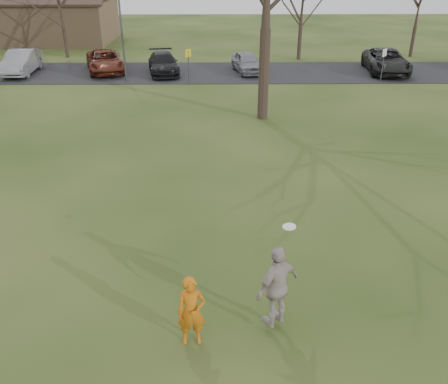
{
  "coord_description": "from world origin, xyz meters",
  "views": [
    {
      "loc": [
        -0.12,
        -7.27,
        7.22
      ],
      "look_at": [
        0.0,
        4.0,
        1.5
      ],
      "focal_mm": 37.65,
      "sensor_mm": 36.0,
      "label": 1
    }
  ],
  "objects_px": {
    "car_1": "(21,62)",
    "car_2": "(105,61)",
    "catching_play": "(277,286)",
    "player_defender": "(191,312)",
    "lamp_post": "(120,15)",
    "car_6": "(386,61)",
    "car_4": "(247,62)",
    "car_3": "(163,63)",
    "building": "(0,19)"
  },
  "relations": [
    {
      "from": "building",
      "to": "car_1",
      "type": "bearing_deg",
      "value": -63.34
    },
    {
      "from": "player_defender",
      "to": "car_1",
      "type": "height_order",
      "value": "player_defender"
    },
    {
      "from": "player_defender",
      "to": "car_3",
      "type": "xyz_separation_m",
      "value": [
        -3.15,
        24.56,
        -0.09
      ]
    },
    {
      "from": "car_1",
      "to": "car_2",
      "type": "xyz_separation_m",
      "value": [
        5.46,
        0.55,
        -0.07
      ]
    },
    {
      "from": "player_defender",
      "to": "car_6",
      "type": "distance_m",
      "value": 27.5
    },
    {
      "from": "car_2",
      "to": "building",
      "type": "bearing_deg",
      "value": 116.73
    },
    {
      "from": "car_3",
      "to": "building",
      "type": "distance_m",
      "value": 21.0
    },
    {
      "from": "lamp_post",
      "to": "catching_play",
      "type": "bearing_deg",
      "value": -72.26
    },
    {
      "from": "car_3",
      "to": "car_6",
      "type": "xyz_separation_m",
      "value": [
        15.05,
        0.23,
        0.09
      ]
    },
    {
      "from": "car_1",
      "to": "catching_play",
      "type": "xyz_separation_m",
      "value": [
        14.38,
        -24.26,
        0.32
      ]
    },
    {
      "from": "car_3",
      "to": "building",
      "type": "relative_size",
      "value": 0.22
    },
    {
      "from": "player_defender",
      "to": "car_1",
      "type": "relative_size",
      "value": 0.34
    },
    {
      "from": "car_6",
      "to": "player_defender",
      "type": "bearing_deg",
      "value": -110.26
    },
    {
      "from": "car_1",
      "to": "lamp_post",
      "type": "bearing_deg",
      "value": -19.24
    },
    {
      "from": "car_4",
      "to": "car_1",
      "type": "bearing_deg",
      "value": 170.05
    },
    {
      "from": "car_3",
      "to": "building",
      "type": "bearing_deg",
      "value": 129.97
    },
    {
      "from": "car_3",
      "to": "car_4",
      "type": "xyz_separation_m",
      "value": [
        5.63,
        0.33,
        0.0
      ]
    },
    {
      "from": "car_1",
      "to": "lamp_post",
      "type": "xyz_separation_m",
      "value": [
        7.32,
        -2.2,
        3.17
      ]
    },
    {
      "from": "catching_play",
      "to": "car_6",
      "type": "bearing_deg",
      "value": 67.46
    },
    {
      "from": "car_6",
      "to": "catching_play",
      "type": "height_order",
      "value": "catching_play"
    },
    {
      "from": "car_1",
      "to": "building",
      "type": "height_order",
      "value": "building"
    },
    {
      "from": "car_1",
      "to": "lamp_post",
      "type": "height_order",
      "value": "lamp_post"
    },
    {
      "from": "player_defender",
      "to": "building",
      "type": "relative_size",
      "value": 0.08
    },
    {
      "from": "car_4",
      "to": "catching_play",
      "type": "bearing_deg",
      "value": -102.62
    },
    {
      "from": "car_3",
      "to": "car_6",
      "type": "bearing_deg",
      "value": -9.53
    },
    {
      "from": "car_6",
      "to": "building",
      "type": "relative_size",
      "value": 0.26
    },
    {
      "from": "player_defender",
      "to": "car_2",
      "type": "xyz_separation_m",
      "value": [
        -7.16,
        25.18,
        -0.06
      ]
    },
    {
      "from": "catching_play",
      "to": "car_3",
      "type": "bearing_deg",
      "value": 101.47
    },
    {
      "from": "player_defender",
      "to": "car_3",
      "type": "distance_m",
      "value": 24.76
    },
    {
      "from": "car_2",
      "to": "car_4",
      "type": "bearing_deg",
      "value": -18.56
    },
    {
      "from": "car_6",
      "to": "car_1",
      "type": "bearing_deg",
      "value": -174.25
    },
    {
      "from": "player_defender",
      "to": "catching_play",
      "type": "distance_m",
      "value": 1.83
    },
    {
      "from": "car_3",
      "to": "car_4",
      "type": "distance_m",
      "value": 5.64
    },
    {
      "from": "car_4",
      "to": "player_defender",
      "type": "bearing_deg",
      "value": -106.62
    },
    {
      "from": "car_2",
      "to": "building",
      "type": "xyz_separation_m",
      "value": [
        -12.14,
        12.75,
        1.2
      ]
    },
    {
      "from": "car_4",
      "to": "lamp_post",
      "type": "bearing_deg",
      "value": -173.37
    },
    {
      "from": "catching_play",
      "to": "lamp_post",
      "type": "height_order",
      "value": "lamp_post"
    },
    {
      "from": "car_2",
      "to": "building",
      "type": "distance_m",
      "value": 17.65
    },
    {
      "from": "car_1",
      "to": "car_4",
      "type": "bearing_deg",
      "value": -1.51
    },
    {
      "from": "car_3",
      "to": "car_4",
      "type": "bearing_deg",
      "value": -7.04
    },
    {
      "from": "car_2",
      "to": "catching_play",
      "type": "xyz_separation_m",
      "value": [
        8.92,
        -24.81,
        0.39
      ]
    },
    {
      "from": "car_4",
      "to": "car_6",
      "type": "bearing_deg",
      "value": -11.54
    },
    {
      "from": "player_defender",
      "to": "car_1",
      "type": "distance_m",
      "value": 27.68
    },
    {
      "from": "car_2",
      "to": "lamp_post",
      "type": "xyz_separation_m",
      "value": [
        1.86,
        -2.75,
        3.24
      ]
    },
    {
      "from": "car_6",
      "to": "building",
      "type": "bearing_deg",
      "value": 162.54
    },
    {
      "from": "car_1",
      "to": "car_2",
      "type": "relative_size",
      "value": 0.93
    },
    {
      "from": "car_1",
      "to": "car_2",
      "type": "distance_m",
      "value": 5.49
    },
    {
      "from": "car_1",
      "to": "building",
      "type": "bearing_deg",
      "value": 114.16
    },
    {
      "from": "player_defender",
      "to": "car_4",
      "type": "height_order",
      "value": "player_defender"
    },
    {
      "from": "car_1",
      "to": "car_6",
      "type": "bearing_deg",
      "value": -2.12
    }
  ]
}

